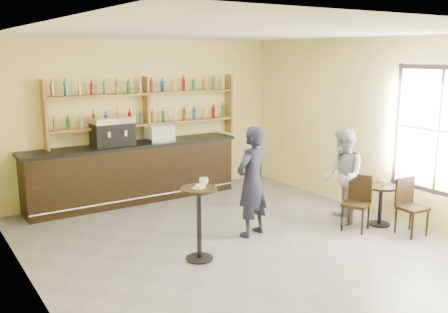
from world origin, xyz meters
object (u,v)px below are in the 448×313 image
pedestal_table (199,224)px  cafe_table (380,205)px  espresso_machine (112,132)px  patron_second (343,176)px  bar_counter (134,172)px  pastry_case (159,133)px  chair_south (412,207)px  chair_west (356,204)px  man_main (252,182)px

pedestal_table → cafe_table: pedestal_table is taller
espresso_machine → pedestal_table: bearing=-87.9°
patron_second → espresso_machine: bearing=-102.4°
bar_counter → pastry_case: (0.58, 0.00, 0.75)m
bar_counter → pastry_case: pastry_case is taller
bar_counter → espresso_machine: size_ratio=5.68×
espresso_machine → chair_south: (3.44, -4.25, -0.98)m
cafe_table → chair_west: chair_west is taller
man_main → chair_west: (1.59, -0.77, -0.44)m
espresso_machine → cafe_table: 5.10m
chair_west → chair_south: bearing=18.0°
chair_south → pedestal_table: bearing=168.3°
cafe_table → patron_second: patron_second is taller
chair_west → espresso_machine: bearing=-166.5°
pedestal_table → chair_west: (2.81, -0.37, -0.07)m
bar_counter → espresso_machine: bearing=180.0°
pedestal_table → cafe_table: (3.36, -0.42, -0.18)m
cafe_table → espresso_machine: bearing=132.8°
patron_second → pedestal_table: bearing=-54.1°
chair_south → patron_second: (-0.51, 1.06, 0.36)m
pastry_case → espresso_machine: bearing=-175.1°
pastry_case → pedestal_table: 3.46m
chair_west → patron_second: bearing=142.8°
espresso_machine → pedestal_table: (0.03, -3.23, -0.91)m
espresso_machine → cafe_table: (3.39, -3.65, -1.09)m
chair_south → patron_second: size_ratio=0.56×
bar_counter → pedestal_table: (-0.38, -3.23, -0.05)m
espresso_machine → chair_south: size_ratio=0.82×
man_main → espresso_machine: bearing=-83.1°
pastry_case → man_main: man_main is taller
pedestal_table → chair_south: pedestal_table is taller
pastry_case → chair_south: pastry_case is taller
pastry_case → cafe_table: pastry_case is taller
pastry_case → chair_west: 4.14m
cafe_table → chair_south: bearing=-85.2°
pedestal_table → patron_second: patron_second is taller
cafe_table → patron_second: 0.81m
man_main → cafe_table: size_ratio=2.56×
pastry_case → chair_west: (1.85, -3.60, -0.87)m
espresso_machine → man_main: 3.14m
pedestal_table → chair_west: size_ratio=1.16×
bar_counter → espresso_machine: 0.95m
patron_second → cafe_table: bearing=79.8°
man_main → chair_west: size_ratio=1.95×
pastry_case → chair_west: size_ratio=0.57×
pedestal_table → man_main: man_main is taller
cafe_table → chair_west: bearing=174.8°
pedestal_table → cafe_table: 3.39m
cafe_table → patron_second: size_ratio=0.42×
bar_counter → pedestal_table: 3.25m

